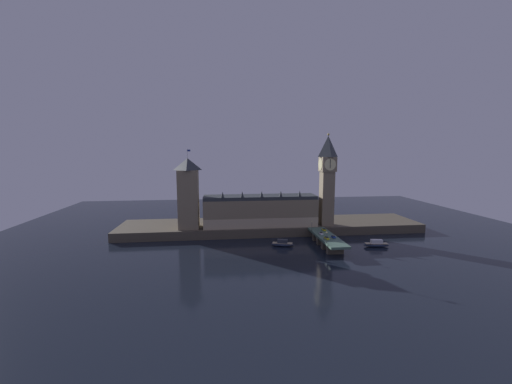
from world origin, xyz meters
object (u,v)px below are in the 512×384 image
(clock_tower, at_px, (327,177))
(pedestrian_near_rail, at_px, (324,239))
(boat_downstream, at_px, (376,244))
(street_lamp_near, at_px, (327,236))
(victoria_tower, at_px, (188,193))
(car_northbound_trail, at_px, (327,238))
(car_southbound_trail, at_px, (324,230))
(car_northbound_lead, at_px, (321,233))
(car_southbound_lead, at_px, (333,237))
(boat_upstream, at_px, (282,244))
(street_lamp_far, at_px, (312,224))

(clock_tower, relative_size, pedestrian_near_rail, 39.71)
(pedestrian_near_rail, bearing_deg, boat_downstream, 6.98)
(street_lamp_near, bearing_deg, pedestrian_near_rail, 86.08)
(victoria_tower, height_order, car_northbound_trail, victoria_tower)
(victoria_tower, bearing_deg, car_southbound_trail, -12.43)
(car_northbound_trail, xyz_separation_m, boat_downstream, (32.75, 1.76, -5.51))
(clock_tower, bearing_deg, car_northbound_lead, -114.95)
(car_northbound_trail, distance_m, boat_downstream, 33.25)
(car_northbound_trail, relative_size, boat_downstream, 0.30)
(car_southbound_lead, distance_m, street_lamp_near, 13.84)
(car_northbound_trail, xyz_separation_m, pedestrian_near_rail, (-2.53, -2.55, 0.23))
(street_lamp_near, height_order, boat_upstream, street_lamp_near)
(car_northbound_lead, xyz_separation_m, street_lamp_far, (-2.93, 10.53, 3.42))
(boat_upstream, bearing_deg, car_southbound_lead, -14.08)
(victoria_tower, bearing_deg, clock_tower, -1.44)
(victoria_tower, height_order, pedestrian_near_rail, victoria_tower)
(car_northbound_lead, distance_m, car_southbound_trail, 10.56)
(car_southbound_trail, bearing_deg, street_lamp_far, 171.04)
(street_lamp_near, distance_m, boat_downstream, 38.21)
(clock_tower, xyz_separation_m, street_lamp_near, (-15.32, -45.54, -29.79))
(victoria_tower, height_order, car_northbound_lead, victoria_tower)
(car_northbound_lead, height_order, car_northbound_trail, car_northbound_lead)
(car_southbound_trail, relative_size, pedestrian_near_rail, 2.41)
(car_southbound_trail, bearing_deg, boat_upstream, -161.62)
(car_northbound_trail, xyz_separation_m, car_southbound_trail, (5.06, 19.79, 0.01))
(car_southbound_trail, distance_m, boat_upstream, 32.14)
(boat_downstream, bearing_deg, pedestrian_near_rail, -173.02)
(clock_tower, bearing_deg, boat_upstream, -143.80)
(car_southbound_trail, bearing_deg, car_northbound_trail, -104.33)
(boat_upstream, bearing_deg, car_northbound_lead, 1.62)
(car_northbound_trail, distance_m, car_southbound_lead, 5.55)
(car_southbound_trail, xyz_separation_m, pedestrian_near_rail, (-7.59, -22.35, 0.22))
(street_lamp_near, bearing_deg, clock_tower, 71.41)
(clock_tower, xyz_separation_m, car_northbound_lead, (-12.39, -26.63, -33.39))
(car_northbound_trail, height_order, street_lamp_near, street_lamp_near)
(pedestrian_near_rail, bearing_deg, boat_upstream, 151.13)
(car_southbound_lead, bearing_deg, car_southbound_trail, 90.00)
(car_southbound_lead, relative_size, boat_downstream, 0.25)
(street_lamp_near, bearing_deg, car_northbound_lead, 81.20)
(victoria_tower, xyz_separation_m, boat_upstream, (59.85, -29.78, -28.80))
(car_northbound_lead, distance_m, car_northbound_trail, 10.52)
(street_lamp_far, xyz_separation_m, boat_downstream, (35.67, -19.29, -9.00))
(street_lamp_near, bearing_deg, car_southbound_trail, 74.18)
(car_northbound_lead, xyz_separation_m, boat_downstream, (32.75, -8.76, -5.58))
(clock_tower, relative_size, boat_upstream, 4.42)
(car_southbound_lead, distance_m, boat_upstream, 31.46)
(car_northbound_lead, height_order, boat_upstream, car_northbound_lead)
(street_lamp_far, bearing_deg, clock_tower, 46.43)
(street_lamp_near, bearing_deg, boat_upstream, 140.44)
(car_northbound_trail, xyz_separation_m, street_lamp_far, (-2.93, 21.05, 3.49))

